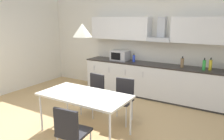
% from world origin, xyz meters
% --- Properties ---
extents(ground_plane, '(8.68, 7.45, 0.02)m').
position_xyz_m(ground_plane, '(0.00, 0.00, -0.01)').
color(ground_plane, tan).
extents(wall_back, '(6.94, 0.10, 2.83)m').
position_xyz_m(wall_back, '(0.00, 2.53, 1.41)').
color(wall_back, silver).
rests_on(wall_back, ground_plane).
extents(kitchen_counter, '(4.06, 0.64, 0.90)m').
position_xyz_m(kitchen_counter, '(0.77, 2.18, 0.45)').
color(kitchen_counter, '#333333').
rests_on(kitchen_counter, ground_plane).
extents(backsplash_tile, '(4.04, 0.02, 0.54)m').
position_xyz_m(backsplash_tile, '(0.77, 2.47, 1.17)').
color(backsplash_tile, silver).
rests_on(backsplash_tile, kitchen_counter).
extents(upper_wall_cabinets, '(4.04, 0.40, 0.61)m').
position_xyz_m(upper_wall_cabinets, '(0.77, 2.32, 1.78)').
color(upper_wall_cabinets, silver).
extents(microwave, '(0.48, 0.35, 0.28)m').
position_xyz_m(microwave, '(-0.33, 2.18, 1.04)').
color(microwave, '#ADADB2').
rests_on(microwave, kitchen_counter).
extents(bottle_brown, '(0.08, 0.08, 0.27)m').
position_xyz_m(bottle_brown, '(1.40, 2.14, 1.01)').
color(bottle_brown, brown).
rests_on(bottle_brown, kitchen_counter).
extents(bottle_blue, '(0.07, 0.07, 0.22)m').
position_xyz_m(bottle_blue, '(0.10, 2.19, 0.99)').
color(bottle_blue, blue).
rests_on(bottle_blue, kitchen_counter).
extents(bottle_green, '(0.07, 0.07, 0.28)m').
position_xyz_m(bottle_green, '(1.89, 2.13, 1.02)').
color(bottle_green, green).
rests_on(bottle_green, kitchen_counter).
extents(bottle_yellow, '(0.07, 0.07, 0.29)m').
position_xyz_m(bottle_yellow, '(2.02, 2.19, 1.02)').
color(bottle_yellow, yellow).
rests_on(bottle_yellow, kitchen_counter).
extents(dining_table, '(1.61, 0.82, 0.74)m').
position_xyz_m(dining_table, '(0.30, -0.24, 0.70)').
color(dining_table, silver).
rests_on(dining_table, ground_plane).
extents(chair_far_right, '(0.44, 0.44, 0.87)m').
position_xyz_m(chair_far_right, '(0.65, 0.55, 0.53)').
color(chair_far_right, black).
rests_on(chair_far_right, ground_plane).
extents(chair_far_left, '(0.44, 0.44, 0.87)m').
position_xyz_m(chair_far_left, '(-0.06, 0.55, 0.53)').
color(chair_far_left, black).
rests_on(chair_far_left, ground_plane).
extents(chair_near_right, '(0.44, 0.44, 0.87)m').
position_xyz_m(chair_near_right, '(0.67, -1.03, 0.53)').
color(chair_near_right, black).
rests_on(chair_near_right, ground_plane).
extents(pendant_lamp, '(0.32, 0.32, 0.22)m').
position_xyz_m(pendant_lamp, '(0.30, -0.24, 1.86)').
color(pendant_lamp, silver).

